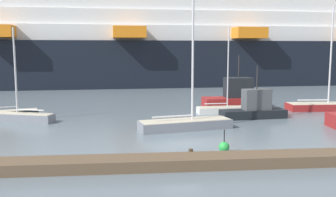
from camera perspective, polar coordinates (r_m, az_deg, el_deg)
ground_plane at (r=24.83m, az=1.94°, el=-6.72°), size 600.00×600.00×0.00m
dock_pier at (r=19.94m, az=3.87°, el=-9.42°), size 26.17×1.86×0.71m
sailboat_0 at (r=37.21m, az=-22.16°, el=-1.95°), size 4.36×2.47×6.44m
sailboat_1 at (r=36.53m, az=8.31°, el=-1.55°), size 5.05×1.70×8.25m
sailboat_2 at (r=40.95m, az=22.26°, el=-0.95°), size 7.09×2.19×10.22m
sailboat_3 at (r=28.92m, az=2.65°, el=-3.42°), size 7.36×3.45×13.98m
sailboat_4 at (r=34.19m, az=-21.10°, el=-2.51°), size 5.60×2.88×7.84m
fishing_boat_0 at (r=39.63m, az=10.21°, el=0.19°), size 6.71×2.76×5.46m
fishing_boat_1 at (r=34.32m, az=12.88°, el=-1.35°), size 5.97×2.29×4.62m
channel_buoy_1 at (r=22.82m, az=8.43°, el=-7.23°), size 0.64×0.64×1.38m
cruise_ship at (r=67.32m, az=-6.51°, el=8.72°), size 135.07×27.54×23.75m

